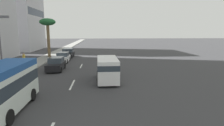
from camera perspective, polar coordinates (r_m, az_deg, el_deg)
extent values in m
plane|color=#38383A|center=(35.98, -8.14, 1.96)|extent=(198.00, 198.00, 0.00)
cube|color=gray|center=(37.10, -19.01, 1.88)|extent=(162.00, 2.88, 0.15)
cube|color=silver|center=(17.23, -12.23, -6.55)|extent=(3.20, 0.16, 0.01)
cube|color=silver|center=(26.27, -9.51, -0.89)|extent=(3.20, 0.16, 0.01)
cube|color=white|center=(30.29, -14.96, 1.35)|extent=(4.35, 1.76, 0.75)
cube|color=#38424C|center=(30.42, -14.95, 2.68)|extent=(2.39, 1.62, 0.61)
cylinder|color=black|center=(28.87, -13.85, 0.54)|extent=(0.64, 0.22, 0.64)
cylinder|color=black|center=(29.18, -16.98, 0.50)|extent=(0.64, 0.22, 0.64)
cylinder|color=black|center=(31.51, -13.06, 1.32)|extent=(0.64, 0.22, 0.64)
cylinder|color=black|center=(31.79, -15.94, 1.27)|extent=(0.64, 0.22, 0.64)
cube|color=black|center=(35.76, -13.50, 2.68)|extent=(4.69, 1.88, 0.80)
cube|color=#38424C|center=(35.92, -13.49, 3.87)|extent=(2.58, 1.73, 0.65)
cylinder|color=black|center=(34.24, -12.43, 1.99)|extent=(0.64, 0.22, 0.64)
cylinder|color=black|center=(34.52, -15.28, 1.93)|extent=(0.64, 0.22, 0.64)
cylinder|color=black|center=(37.10, -11.82, 2.58)|extent=(0.64, 0.22, 0.64)
cylinder|color=black|center=(37.36, -14.45, 2.53)|extent=(0.64, 0.22, 0.64)
cube|color=white|center=(17.79, -1.44, -1.76)|extent=(4.85, 1.90, 2.06)
cube|color=#2D3842|center=(17.71, -1.45, -0.33)|extent=(4.85, 1.91, 0.49)
cylinder|color=black|center=(19.38, -4.32, -3.47)|extent=(0.72, 0.24, 0.72)
cylinder|color=black|center=(19.46, 1.01, -3.38)|extent=(0.72, 0.24, 0.72)
cylinder|color=black|center=(16.56, -4.30, -5.74)|extent=(0.72, 0.24, 0.72)
cylinder|color=black|center=(16.65, 1.95, -5.63)|extent=(0.72, 0.24, 0.72)
cube|color=silver|center=(12.75, -30.77, -7.30)|extent=(6.01, 2.20, 2.19)
cube|color=#1E4C93|center=(12.47, -31.29, -1.54)|extent=(6.01, 2.20, 0.42)
cube|color=#28333D|center=(12.65, -30.93, -5.48)|extent=(6.02, 2.20, 0.73)
cylinder|color=black|center=(11.14, -29.44, -14.52)|extent=(0.84, 0.26, 0.84)
cylinder|color=black|center=(14.14, -23.48, -8.99)|extent=(0.84, 0.26, 0.84)
cylinder|color=black|center=(14.95, -31.14, -8.60)|extent=(0.84, 0.26, 0.84)
cube|color=black|center=(23.93, -16.92, -0.81)|extent=(4.23, 1.70, 0.80)
cube|color=#38424C|center=(24.02, -16.89, 0.98)|extent=(2.33, 1.57, 0.65)
cylinder|color=black|center=(22.56, -15.65, -2.03)|extent=(0.64, 0.22, 0.64)
cylinder|color=black|center=(22.92, -19.50, -2.05)|extent=(0.64, 0.22, 0.64)
cylinder|color=black|center=(25.09, -14.50, -0.83)|extent=(0.64, 0.22, 0.64)
cylinder|color=black|center=(25.41, -17.98, -0.86)|extent=(0.64, 0.22, 0.64)
cylinder|color=gold|center=(28.11, -25.61, 0.14)|extent=(0.14, 0.14, 0.84)
cylinder|color=gold|center=(28.25, -25.50, 0.20)|extent=(0.14, 0.14, 0.84)
cube|color=gold|center=(28.08, -25.67, 1.68)|extent=(0.34, 0.39, 0.66)
sphere|color=#9E7251|center=(28.03, -25.73, 2.58)|extent=(0.23, 0.23, 0.23)
cylinder|color=brown|center=(36.22, -19.08, 6.56)|extent=(0.53, 0.53, 5.96)
ellipsoid|color=#236033|center=(36.23, -19.39, 11.94)|extent=(2.87, 2.87, 1.29)
cylinder|color=#4C4C51|center=(18.50, -31.23, 3.28)|extent=(0.14, 0.14, 5.99)
cube|color=#4C4C51|center=(18.28, -30.74, 12.22)|extent=(0.24, 0.90, 0.20)
cube|color=#2D3847|center=(53.32, -22.35, 14.22)|extent=(12.53, 0.08, 1.79)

